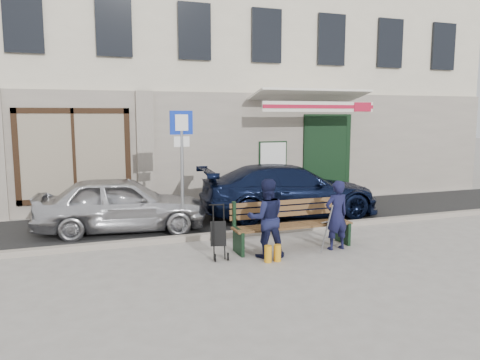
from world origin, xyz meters
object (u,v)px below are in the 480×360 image
bench (290,225)px  woman (266,218)px  car_navy (289,190)px  parking_sign (182,153)px  stroller (218,235)px  car_silver (122,204)px  man (336,215)px

bench → woman: woman is taller
car_navy → parking_sign: size_ratio=1.72×
parking_sign → bench: size_ratio=1.11×
bench → stroller: size_ratio=2.48×
parking_sign → stroller: 2.24m
car_navy → bench: size_ratio=1.91×
car_silver → man: (3.74, -2.80, 0.04)m
stroller → man: bearing=8.2°
man → stroller: size_ratio=1.38×
car_navy → parking_sign: 3.38m
car_navy → bench: (-1.26, -2.67, -0.21)m
parking_sign → man: size_ratio=1.99×
car_navy → bench: 2.96m
car_silver → car_navy: size_ratio=0.80×
car_navy → car_silver: bearing=98.6°
man → stroller: 2.32m
bench → man: (0.80, -0.36, 0.21)m
man → woman: 1.45m
car_silver → stroller: 2.96m
car_silver → woman: (2.29, -2.78, 0.09)m
woman → stroller: (-0.85, 0.20, -0.29)m
parking_sign → man: 3.42m
car_navy → woman: size_ratio=3.19×
car_silver → woman: woman is taller
bench → stroller: 1.51m
stroller → bench: bearing=19.1°
bench → car_navy: bearing=64.8°
bench → stroller: (-1.50, -0.14, -0.03)m
car_silver → bench: car_silver is taller
parking_sign → stroller: (0.25, -1.77, -1.35)m
parking_sign → bench: parking_sign is taller
car_navy → woman: bearing=153.0°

